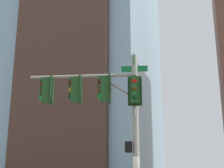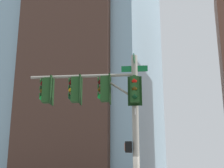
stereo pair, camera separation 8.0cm
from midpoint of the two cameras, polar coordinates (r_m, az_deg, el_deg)
name	(u,v)px [view 2 (the right image)]	position (r m, az deg, el deg)	size (l,w,h in m)	color
signal_pole_assembly	(106,105)	(12.60, -0.85, -3.77)	(1.61, 4.65, 6.47)	#9E998C
building_brick_midblock	(87,65)	(64.63, -4.38, 3.33)	(23.36, 16.68, 45.50)	#4C3328
building_glass_tower	(85,45)	(71.50, -4.68, 6.85)	(29.65, 28.60, 58.13)	#8CB2C6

